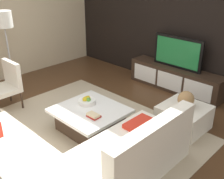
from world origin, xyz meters
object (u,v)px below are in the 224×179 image
(coffee_table, at_px, (90,119))
(decorative_ball, at_px, (186,99))
(media_console, at_px, (175,79))
(sectional_couch, at_px, (63,161))
(floor_lamp, at_px, (4,24))
(fruit_bowl, at_px, (87,101))
(ottoman, at_px, (184,117))
(book_stack, at_px, (93,115))
(television, at_px, (178,52))
(accent_chair_near, at_px, (7,83))

(coffee_table, height_order, decorative_ball, decorative_ball)
(media_console, bearing_deg, sectional_couch, -81.14)
(floor_lamp, bearing_deg, decorative_ball, 18.09)
(media_console, xyz_separation_m, fruit_bowl, (-0.28, -2.20, 0.18))
(floor_lamp, bearing_deg, ottoman, 18.09)
(coffee_table, distance_m, ottoman, 1.51)
(fruit_bowl, height_order, book_stack, fruit_bowl)
(floor_lamp, bearing_deg, media_console, 42.58)
(media_console, xyz_separation_m, sectional_couch, (0.51, -3.27, 0.03))
(fruit_bowl, distance_m, decorative_ball, 1.58)
(coffee_table, xyz_separation_m, ottoman, (1.04, 1.09, -0.00))
(sectional_couch, bearing_deg, coffee_table, 122.15)
(television, xyz_separation_m, decorative_ball, (0.94, -1.20, -0.29))
(television, height_order, floor_lamp, floor_lamp)
(fruit_bowl, bearing_deg, television, 82.76)
(accent_chair_near, xyz_separation_m, decorative_ball, (2.71, 1.61, 0.04))
(media_console, height_order, decorative_ball, decorative_ball)
(decorative_ball, bearing_deg, television, 127.92)
(fruit_bowl, bearing_deg, ottoman, 39.22)
(television, bearing_deg, ottoman, -52.08)
(accent_chair_near, bearing_deg, decorative_ball, 32.53)
(media_console, relative_size, accent_chair_near, 2.37)
(coffee_table, height_order, ottoman, ottoman)
(television, xyz_separation_m, floor_lamp, (-2.55, -2.34, 0.56))
(sectional_couch, bearing_deg, television, 98.86)
(coffee_table, height_order, floor_lamp, floor_lamp)
(coffee_table, height_order, accent_chair_near, accent_chair_near)
(ottoman, distance_m, book_stack, 1.48)
(sectional_couch, xyz_separation_m, floor_lamp, (-3.06, 0.92, 1.10))
(coffee_table, xyz_separation_m, accent_chair_near, (-1.68, -0.52, 0.29))
(coffee_table, height_order, book_stack, book_stack)
(floor_lamp, height_order, fruit_bowl, floor_lamp)
(ottoman, relative_size, book_stack, 3.62)
(accent_chair_near, distance_m, fruit_bowl, 1.62)
(media_console, bearing_deg, floor_lamp, -137.42)
(television, bearing_deg, media_console, -90.00)
(book_stack, bearing_deg, media_console, 92.88)
(decorative_ball, bearing_deg, ottoman, 180.00)
(sectional_couch, height_order, fruit_bowl, sectional_couch)
(sectional_couch, xyz_separation_m, book_stack, (-0.39, 0.85, 0.13))
(media_console, distance_m, fruit_bowl, 2.22)
(television, xyz_separation_m, sectional_couch, (0.51, -3.27, -0.55))
(accent_chair_near, distance_m, book_stack, 1.94)
(media_console, distance_m, floor_lamp, 3.64)
(sectional_couch, relative_size, coffee_table, 2.26)
(television, height_order, book_stack, television)
(fruit_bowl, bearing_deg, coffee_table, -28.83)
(floor_lamp, distance_m, fruit_bowl, 2.47)
(decorative_ball, bearing_deg, fruit_bowl, -140.78)
(sectional_couch, height_order, floor_lamp, floor_lamp)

